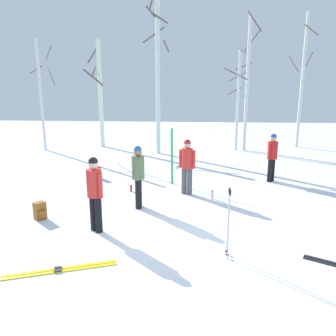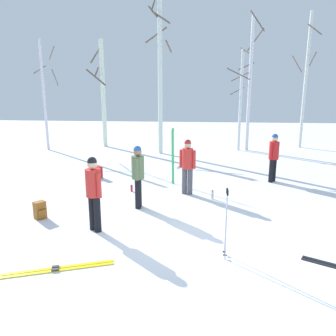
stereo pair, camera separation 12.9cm
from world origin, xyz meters
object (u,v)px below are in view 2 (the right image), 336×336
birch_tree_4 (250,83)px  person_1 (94,189)px  ski_poles_0 (226,221)px  water_bottle_0 (132,188)px  birch_tree_0 (45,94)px  person_2 (187,163)px  backpack_0 (98,172)px  birch_tree_3 (240,100)px  person_0 (138,173)px  backpack_1 (40,210)px  birch_tree_5 (306,80)px  person_3 (274,155)px  birch_tree_2 (160,71)px  ski_pair_planted_0 (173,156)px  ski_pair_lying_0 (58,269)px  water_bottle_1 (212,195)px  birch_tree_1 (103,93)px

birch_tree_4 → person_1: bearing=-113.1°
ski_poles_0 → water_bottle_0: size_ratio=6.20×
birch_tree_0 → person_2: bearing=-42.3°
backpack_0 → birch_tree_3: size_ratio=0.08×
person_0 → backpack_1: (-2.29, -1.05, -0.77)m
backpack_0 → birch_tree_4: bearing=47.3°
water_bottle_0 → birch_tree_5: (7.94, 9.67, 3.71)m
person_1 → water_bottle_0: 3.16m
person_3 → ski_poles_0: 6.01m
water_bottle_0 → birch_tree_2: size_ratio=0.03×
ski_pair_planted_0 → ski_pair_lying_0: ski_pair_planted_0 is taller
water_bottle_1 → backpack_0: bearing=154.1°
person_1 → birch_tree_0: 12.28m
birch_tree_5 → birch_tree_2: bearing=-160.5°
birch_tree_5 → birch_tree_0: bearing=-170.8°
birch_tree_5 → ski_poles_0: bearing=-111.1°
birch_tree_3 → birch_tree_5: bearing=20.5°
birch_tree_2 → birch_tree_5: 8.39m
person_3 → birch_tree_4: birch_tree_4 is taller
water_bottle_0 → backpack_1: bearing=-125.8°
person_1 → water_bottle_1: 3.82m
backpack_1 → birch_tree_2: size_ratio=0.06×
person_2 → birch_tree_0: (-8.16, 7.42, 2.07)m
water_bottle_1 → birch_tree_1: (-6.12, 9.29, 3.02)m
person_3 → birch_tree_0: 12.63m
ski_poles_0 → birch_tree_3: bearing=82.8°
person_1 → birch_tree_2: (0.20, 9.91, 3.20)m
person_1 → birch_tree_5: size_ratio=0.23×
birch_tree_1 → birch_tree_3: bearing=-3.7°
water_bottle_0 → birch_tree_3: bearing=63.0°
birch_tree_0 → birch_tree_3: birch_tree_0 is taller
backpack_0 → birch_tree_2: (1.63, 5.36, 3.96)m
person_1 → birch_tree_3: size_ratio=0.32×
ski_pair_planted_0 → birch_tree_0: 10.07m
birch_tree_4 → birch_tree_5: 3.52m
ski_pair_planted_0 → birch_tree_1: (-4.79, 7.71, 2.18)m
birch_tree_4 → person_3: bearing=-89.7°
backpack_1 → birch_tree_5: (9.72, 12.15, 3.59)m
ski_pair_lying_0 → birch_tree_0: size_ratio=0.32×
person_0 → birch_tree_0: birch_tree_0 is taller
birch_tree_2 → backpack_0: bearing=-106.9°
birch_tree_0 → birch_tree_4: birch_tree_4 is taller
person_2 → water_bottle_1: size_ratio=6.33×
water_bottle_1 → birch_tree_0: 12.25m
water_bottle_1 → birch_tree_3: birch_tree_3 is taller
water_bottle_1 → ski_poles_0: bearing=-87.8°
person_3 → water_bottle_1: bearing=-134.8°
person_1 → birch_tree_2: bearing=88.8°
backpack_1 → ski_poles_0: bearing=-18.4°
person_0 → person_2: bearing=46.9°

